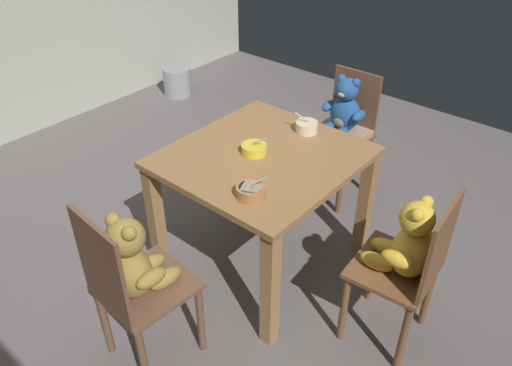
# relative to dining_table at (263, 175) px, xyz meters

# --- Properties ---
(ground_plane) EXTENTS (5.20, 5.20, 0.04)m
(ground_plane) POSITION_rel_dining_table_xyz_m (0.00, 0.00, -0.62)
(ground_plane) COLOR #635C5C
(dining_table) EXTENTS (0.98, 0.91, 0.73)m
(dining_table) POSITION_rel_dining_table_xyz_m (0.00, 0.00, 0.00)
(dining_table) COLOR olive
(dining_table) RESTS_ON ground_plane
(teddy_chair_near_front) EXTENTS (0.42, 0.39, 0.87)m
(teddy_chair_near_front) POSITION_rel_dining_table_xyz_m (-0.02, -0.86, -0.04)
(teddy_chair_near_front) COLOR brown
(teddy_chair_near_front) RESTS_ON ground_plane
(teddy_chair_near_right) EXTENTS (0.40, 0.37, 0.86)m
(teddy_chair_near_right) POSITION_rel_dining_table_xyz_m (0.89, 0.05, -0.04)
(teddy_chair_near_right) COLOR brown
(teddy_chair_near_right) RESTS_ON ground_plane
(teddy_chair_near_left) EXTENTS (0.41, 0.40, 0.91)m
(teddy_chair_near_left) POSITION_rel_dining_table_xyz_m (-0.90, -0.02, -0.03)
(teddy_chair_near_left) COLOR brown
(teddy_chair_near_left) RESTS_ON ground_plane
(porridge_bowl_cream_near_right) EXTENTS (0.13, 0.13, 0.12)m
(porridge_bowl_cream_near_right) POSITION_rel_dining_table_xyz_m (0.35, -0.03, 0.16)
(porridge_bowl_cream_near_right) COLOR beige
(porridge_bowl_cream_near_right) RESTS_ON dining_table
(porridge_bowl_terracotta_near_left) EXTENTS (0.14, 0.15, 0.12)m
(porridge_bowl_terracotta_near_left) POSITION_rel_dining_table_xyz_m (-0.33, -0.19, 0.16)
(porridge_bowl_terracotta_near_left) COLOR #B86F45
(porridge_bowl_terracotta_near_left) RESTS_ON dining_table
(porridge_bowl_yellow_center) EXTENTS (0.14, 0.14, 0.12)m
(porridge_bowl_yellow_center) POSITION_rel_dining_table_xyz_m (-0.02, 0.05, 0.15)
(porridge_bowl_yellow_center) COLOR yellow
(porridge_bowl_yellow_center) RESTS_ON dining_table
(metal_pail) EXTENTS (0.27, 0.27, 0.27)m
(metal_pail) POSITION_rel_dining_table_xyz_m (1.28, 2.15, -0.47)
(metal_pail) COLOR #93969B
(metal_pail) RESTS_ON ground_plane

